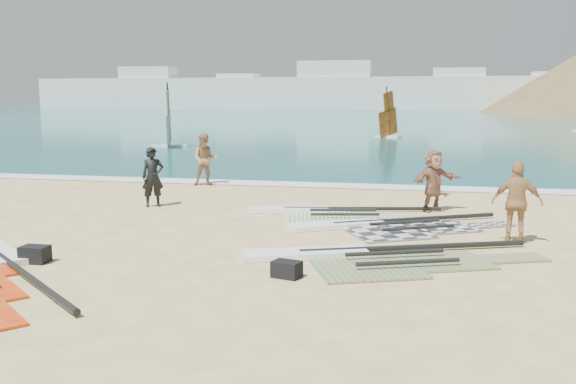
% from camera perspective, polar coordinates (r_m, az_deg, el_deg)
% --- Properties ---
extents(ground, '(300.00, 300.00, 0.00)m').
position_cam_1_polar(ground, '(12.33, -0.05, -7.43)').
color(ground, '#E3C785').
rests_on(ground, ground).
extents(sea, '(300.00, 240.00, 0.06)m').
position_cam_1_polar(sea, '(143.66, 11.12, 7.02)').
color(sea, '#0C5154').
rests_on(sea, ground).
extents(surf_line, '(300.00, 1.20, 0.04)m').
position_cam_1_polar(surf_line, '(24.26, 6.04, 0.45)').
color(surf_line, white).
rests_on(surf_line, ground).
extents(far_town, '(160.00, 8.00, 12.00)m').
position_cam_1_polar(far_town, '(162.62, 5.67, 8.88)').
color(far_town, white).
rests_on(far_town, ground).
extents(rig_grey, '(5.83, 4.00, 0.20)m').
position_cam_1_polar(rig_grey, '(16.76, 8.78, -3.07)').
color(rig_grey, '#28272A').
rests_on(rig_grey, ground).
extents(rig_green, '(5.77, 2.81, 0.20)m').
position_cam_1_polar(rig_green, '(18.51, 3.47, -1.89)').
color(rig_green, '#6CAB2B').
rests_on(rig_green, ground).
extents(rig_orange, '(6.46, 3.92, 0.20)m').
position_cam_1_polar(rig_orange, '(13.56, 7.32, -5.80)').
color(rig_orange, orange).
rests_on(rig_orange, ground).
extents(gear_bag_near, '(0.55, 0.41, 0.35)m').
position_cam_1_polar(gear_bag_near, '(14.20, -21.58, -5.17)').
color(gear_bag_near, black).
rests_on(gear_bag_near, ground).
extents(gear_bag_far, '(0.60, 0.49, 0.31)m').
position_cam_1_polar(gear_bag_far, '(12.17, -0.12, -6.88)').
color(gear_bag_far, black).
rests_on(gear_bag_far, ground).
extents(person_wetsuit, '(0.80, 0.74, 1.84)m').
position_cam_1_polar(person_wetsuit, '(20.18, -11.93, 1.31)').
color(person_wetsuit, black).
rests_on(person_wetsuit, ground).
extents(beachgoer_left, '(1.15, 1.01, 1.99)m').
position_cam_1_polar(beachgoer_left, '(24.61, -7.37, 2.87)').
color(beachgoer_left, '#A37A54').
rests_on(beachgoer_left, ground).
extents(beachgoer_mid, '(1.13, 1.09, 1.55)m').
position_cam_1_polar(beachgoer_mid, '(22.37, 12.62, 1.60)').
color(beachgoer_mid, '#9F7349').
rests_on(beachgoer_mid, ground).
extents(beachgoer_back, '(1.16, 0.57, 1.91)m').
position_cam_1_polar(beachgoer_back, '(15.73, 19.69, -0.88)').
color(beachgoer_back, '#B28350').
rests_on(beachgoer_back, ground).
extents(beachgoer_right, '(1.65, 1.53, 1.84)m').
position_cam_1_polar(beachgoer_right, '(19.42, 12.82, 1.00)').
color(beachgoer_right, '#9F6C53').
rests_on(beachgoer_right, ground).
extents(windsurfer_left, '(2.46, 2.79, 4.32)m').
position_cam_1_polar(windsurfer_left, '(43.36, -10.55, 5.58)').
color(windsurfer_left, white).
rests_on(windsurfer_left, ground).
extents(windsurfer_centre, '(2.33, 2.47, 4.22)m').
position_cam_1_polar(windsurfer_centre, '(53.46, 8.89, 6.13)').
color(windsurfer_centre, white).
rests_on(windsurfer_centre, ground).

